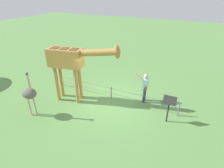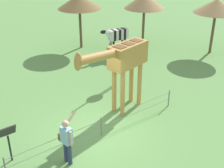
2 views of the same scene
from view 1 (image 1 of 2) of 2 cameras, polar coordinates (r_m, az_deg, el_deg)
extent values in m
plane|color=#60934C|center=(9.87, -0.74, -5.14)|extent=(60.00, 60.00, 0.00)
cylinder|color=#BC8942|center=(9.73, -9.99, 0.43)|extent=(0.18, 0.18, 1.92)
cylinder|color=#BC8942|center=(9.38, -11.04, -0.77)|extent=(0.18, 0.18, 1.92)
cylinder|color=#BC8942|center=(10.21, -15.66, 1.13)|extent=(0.18, 0.18, 1.92)
cylinder|color=#BC8942|center=(9.87, -16.86, 0.01)|extent=(0.18, 0.18, 1.92)
cube|color=#BC8942|center=(9.23, -14.41, 8.00)|extent=(1.80, 1.01, 0.90)
cube|color=brown|center=(8.87, -11.86, 10.61)|extent=(0.44, 0.50, 0.02)
cube|color=brown|center=(9.09, -14.76, 10.72)|extent=(0.44, 0.50, 0.02)
cube|color=brown|center=(9.34, -17.51, 10.79)|extent=(0.44, 0.50, 0.02)
cylinder|color=#BC8942|center=(8.48, -5.04, 9.78)|extent=(2.05, 0.71, 0.55)
ellipsoid|color=#BC8942|center=(8.18, 1.63, 10.04)|extent=(0.40, 0.32, 0.67)
cylinder|color=brown|center=(8.18, 1.82, 11.36)|extent=(0.05, 0.05, 0.14)
cylinder|color=brown|center=(8.08, 1.47, 11.14)|extent=(0.05, 0.05, 0.14)
cylinder|color=navy|center=(9.68, 10.00, -3.61)|extent=(0.14, 0.14, 0.78)
cylinder|color=navy|center=(9.85, 10.19, -3.03)|extent=(0.14, 0.14, 0.78)
cube|color=#8CBFE0|center=(9.45, 10.43, 0.14)|extent=(0.28, 0.39, 0.55)
sphere|color=#D8AD8C|center=(9.26, 10.65, 2.41)|extent=(0.22, 0.22, 0.22)
cylinder|color=#D8AD8C|center=(9.16, 8.60, 2.24)|extent=(0.47, 0.13, 0.42)
cylinder|color=#D8AD8C|center=(9.64, 10.64, 0.69)|extent=(0.08, 0.08, 0.50)
cube|color=brown|center=(9.33, 10.42, -1.45)|extent=(0.14, 0.21, 0.24)
cylinder|color=#CC9E93|center=(9.36, -22.96, -6.43)|extent=(0.07, 0.07, 0.90)
cylinder|color=#CC9E93|center=(9.39, -24.33, -6.63)|extent=(0.07, 0.07, 0.90)
ellipsoid|color=#66605B|center=(9.01, -24.52, -2.68)|extent=(0.70, 0.56, 0.49)
cylinder|color=#CC9E93|center=(8.65, -24.57, 0.23)|extent=(0.08, 0.08, 0.80)
sphere|color=#66605B|center=(8.47, -25.16, 2.93)|extent=(0.14, 0.14, 0.14)
cylinder|color=black|center=(8.54, 17.03, -8.62)|extent=(0.06, 0.06, 0.95)
cube|color=#2D2D2D|center=(8.18, 17.66, -4.92)|extent=(0.56, 0.21, 0.38)
cylinder|color=slate|center=(11.60, -16.03, 1.16)|extent=(0.05, 0.05, 0.75)
cylinder|color=slate|center=(9.82, -0.24, -2.74)|extent=(0.05, 0.05, 0.75)
cylinder|color=slate|center=(9.11, 20.18, -7.41)|extent=(0.05, 0.05, 0.75)
cube|color=slate|center=(9.69, -0.25, -1.41)|extent=(7.00, 0.01, 0.01)
cube|color=slate|center=(9.84, -0.24, -2.93)|extent=(7.00, 0.01, 0.01)
camera|label=2|loc=(15.18, 35.65, 28.10)|focal=48.53mm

